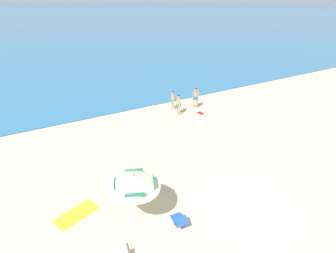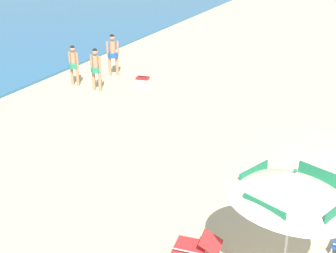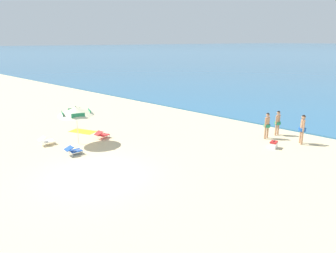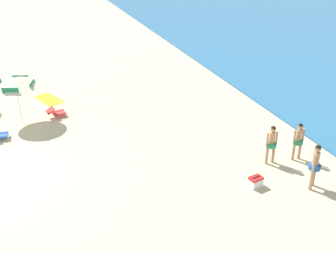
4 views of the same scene
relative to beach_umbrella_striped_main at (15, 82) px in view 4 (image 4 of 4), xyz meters
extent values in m
cylinder|color=silver|center=(0.00, 0.00, -0.90)|extent=(0.04, 0.04, 2.29)
cone|color=beige|center=(0.00, 0.00, 0.00)|extent=(3.04, 3.05, 0.68)
cube|color=#1E724C|center=(0.29, 0.71, -0.11)|extent=(0.72, 0.33, 0.27)
cube|color=#1E724C|center=(-0.71, 0.29, -0.11)|extent=(0.33, 0.72, 0.27)
cube|color=#1E724C|center=(0.71, -0.29, -0.11)|extent=(0.33, 0.72, 0.27)
sphere|color=#1E724C|center=(0.00, 0.00, 0.27)|extent=(0.06, 0.06, 0.06)
cube|color=red|center=(0.09, 1.76, -1.85)|extent=(0.59, 0.66, 0.04)
cube|color=red|center=(0.14, 1.37, -1.64)|extent=(0.54, 0.44, 0.23)
cylinder|color=silver|center=(-0.18, 2.02, -1.96)|extent=(0.03, 0.03, 0.18)
cylinder|color=silver|center=(0.30, 2.08, -1.96)|extent=(0.03, 0.03, 0.18)
cylinder|color=silver|center=(-0.12, 1.45, -1.96)|extent=(0.03, 0.03, 0.18)
cylinder|color=silver|center=(0.37, 1.51, -1.96)|extent=(0.03, 0.03, 0.18)
cylinder|color=silver|center=(-0.18, 1.73, -1.73)|extent=(0.09, 0.54, 0.02)
cylinder|color=silver|center=(0.37, 1.80, -1.73)|extent=(0.09, 0.54, 0.02)
cube|color=#1E4799|center=(1.42, -1.02, -1.85)|extent=(0.59, 0.66, 0.04)
cylinder|color=silver|center=(1.21, -0.70, -1.96)|extent=(0.03, 0.03, 0.18)
cylinder|color=silver|center=(1.70, -0.77, -1.96)|extent=(0.03, 0.03, 0.18)
cylinder|color=silver|center=(1.14, -0.98, -1.73)|extent=(0.09, 0.54, 0.02)
cylinder|color=silver|center=(1.70, -1.05, -1.73)|extent=(0.09, 0.54, 0.02)
cylinder|color=tan|center=(7.72, 8.67, -1.64)|extent=(0.12, 0.12, 0.82)
cylinder|color=tan|center=(7.74, 8.96, -1.64)|extent=(0.12, 0.12, 0.82)
cylinder|color=#23845B|center=(7.73, 8.81, -1.21)|extent=(0.41, 0.41, 0.17)
cylinder|color=tan|center=(7.73, 8.81, -0.94)|extent=(0.23, 0.23, 0.58)
cylinder|color=tan|center=(7.72, 8.61, -0.95)|extent=(0.09, 0.09, 0.62)
cylinder|color=tan|center=(7.75, 9.02, -0.95)|extent=(0.09, 0.09, 0.62)
sphere|color=tan|center=(7.73, 8.81, -0.50)|extent=(0.22, 0.22, 0.22)
sphere|color=black|center=(7.73, 8.81, -0.47)|extent=(0.20, 0.20, 0.20)
cylinder|color=tan|center=(7.90, 9.83, -1.65)|extent=(0.12, 0.12, 0.80)
cylinder|color=tan|center=(7.92, 10.12, -1.65)|extent=(0.12, 0.12, 0.80)
cylinder|color=#23845B|center=(7.91, 9.98, -1.23)|extent=(0.40, 0.40, 0.17)
cylinder|color=tan|center=(7.91, 9.98, -0.96)|extent=(0.22, 0.22, 0.57)
cylinder|color=tan|center=(7.89, 9.78, -0.98)|extent=(0.09, 0.09, 0.60)
cylinder|color=tan|center=(7.93, 10.17, -0.98)|extent=(0.09, 0.09, 0.60)
sphere|color=tan|center=(7.91, 9.98, -0.54)|extent=(0.22, 0.22, 0.22)
sphere|color=black|center=(7.91, 9.98, -0.51)|extent=(0.20, 0.20, 0.20)
cylinder|color=tan|center=(9.84, 9.14, -1.61)|extent=(0.13, 0.13, 0.88)
cylinder|color=tan|center=(9.66, 9.39, -1.61)|extent=(0.13, 0.13, 0.88)
cylinder|color=#1E51A3|center=(9.75, 9.27, -1.15)|extent=(0.44, 0.44, 0.18)
cylinder|color=tan|center=(9.75, 9.27, -0.86)|extent=(0.24, 0.24, 0.62)
cylinder|color=tan|center=(9.88, 9.09, -0.88)|extent=(0.10, 0.10, 0.66)
cylinder|color=tan|center=(9.62, 9.44, -0.88)|extent=(0.10, 0.10, 0.66)
sphere|color=tan|center=(9.75, 9.27, -0.39)|extent=(0.24, 0.24, 0.24)
sphere|color=black|center=(9.75, 9.27, -0.36)|extent=(0.22, 0.22, 0.22)
cube|color=white|center=(8.90, 7.39, -1.89)|extent=(0.41, 0.53, 0.32)
cube|color=red|center=(8.90, 7.39, -1.69)|extent=(0.42, 0.54, 0.08)
cylinder|color=black|center=(8.90, 7.39, -1.63)|extent=(0.08, 0.34, 0.02)
cube|color=gold|center=(-2.16, 1.62, -2.04)|extent=(2.00, 1.45, 0.01)
camera|label=1|loc=(-3.12, -7.93, 6.44)|focal=28.13mm
camera|label=2|loc=(-6.40, -0.75, 3.68)|focal=47.99mm
camera|label=3|loc=(15.99, -9.10, 3.96)|focal=32.83mm
camera|label=4|loc=(19.86, -0.77, 7.39)|focal=46.42mm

